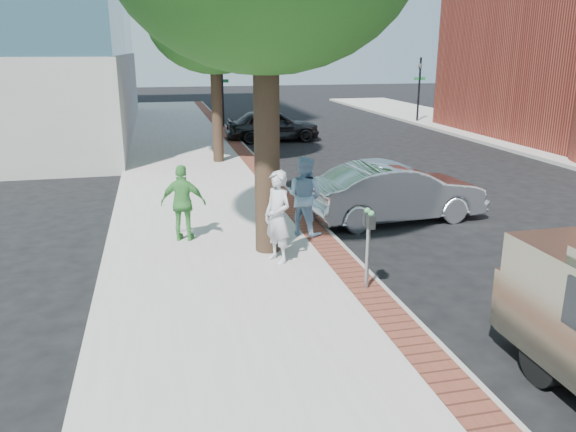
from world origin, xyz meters
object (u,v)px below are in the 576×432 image
object	(u,v)px
parking_meter	(368,232)
sedan_silver	(396,192)
person_gray	(278,217)
person_green	(183,203)
bg_car	(273,125)
person_officer	(304,196)

from	to	relation	value
parking_meter	sedan_silver	xyz separation A→B (m)	(2.39, 4.23, -0.46)
person_gray	person_green	world-z (taller)	person_gray
person_gray	sedan_silver	xyz separation A→B (m)	(3.63, 2.55, -0.33)
parking_meter	person_green	size ratio (longest dim) A/B	0.87
bg_car	sedan_silver	bearing A→B (deg)	-177.76
parking_meter	person_green	distance (m)	4.57
person_officer	parking_meter	bearing A→B (deg)	141.50
sedan_silver	bg_car	world-z (taller)	bg_car
person_green	sedan_silver	bearing A→B (deg)	-156.55
person_officer	bg_car	xyz separation A→B (m)	(2.27, 14.51, -0.29)
person_green	sedan_silver	world-z (taller)	person_green
parking_meter	person_officer	world-z (taller)	person_officer
person_green	person_officer	bearing A→B (deg)	-168.54
person_gray	sedan_silver	world-z (taller)	person_gray
person_green	sedan_silver	size ratio (longest dim) A/B	0.37
person_officer	sedan_silver	world-z (taller)	person_officer
person_officer	bg_car	distance (m)	14.69
person_gray	person_green	xyz separation A→B (m)	(-1.74, 1.77, -0.08)
person_gray	person_officer	world-z (taller)	person_gray
sedan_silver	bg_car	bearing A→B (deg)	-2.86
person_gray	bg_car	world-z (taller)	person_gray
sedan_silver	bg_car	distance (m)	13.56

